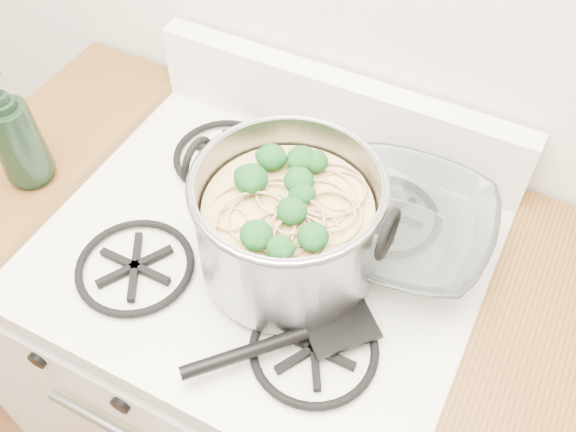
{
  "coord_description": "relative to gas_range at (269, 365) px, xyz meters",
  "views": [
    {
      "loc": [
        0.35,
        0.67,
        1.81
      ],
      "look_at": [
        0.06,
        1.24,
        1.04
      ],
      "focal_mm": 40.0,
      "sensor_mm": 36.0,
      "label": 1
    }
  ],
  "objects": [
    {
      "name": "gas_range",
      "position": [
        0.0,
        0.0,
        0.0
      ],
      "size": [
        0.76,
        0.66,
        0.92
      ],
      "color": "white",
      "rests_on": "ground"
    },
    {
      "name": "counter_left",
      "position": [
        -0.51,
        0.0,
        0.02
      ],
      "size": [
        0.25,
        0.65,
        0.92
      ],
      "color": "silver",
      "rests_on": "ground"
    },
    {
      "name": "stock_pot",
      "position": [
        0.06,
        -0.02,
        0.58
      ],
      "size": [
        0.33,
        0.3,
        0.21
      ],
      "color": "gray",
      "rests_on": "gas_range"
    },
    {
      "name": "spatula",
      "position": [
        0.19,
        -0.1,
        0.5
      ],
      "size": [
        0.42,
        0.42,
        0.02
      ],
      "primitive_type": null,
      "rotation": [
        0.0,
        0.0,
        -0.74
      ],
      "color": "black",
      "rests_on": "gas_range"
    },
    {
      "name": "glass_bowl",
      "position": [
        0.21,
        0.11,
        0.5
      ],
      "size": [
        0.13,
        0.13,
        0.03
      ],
      "primitive_type": "imported",
      "rotation": [
        0.0,
        0.0,
        0.05
      ],
      "color": "white",
      "rests_on": "gas_range"
    },
    {
      "name": "bottle",
      "position": [
        -0.46,
        -0.07,
        0.6
      ],
      "size": [
        0.11,
        0.11,
        0.24
      ],
      "primitive_type": "imported",
      "rotation": [
        0.0,
        0.0,
        0.2
      ],
      "color": "black",
      "rests_on": "counter_left"
    }
  ]
}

